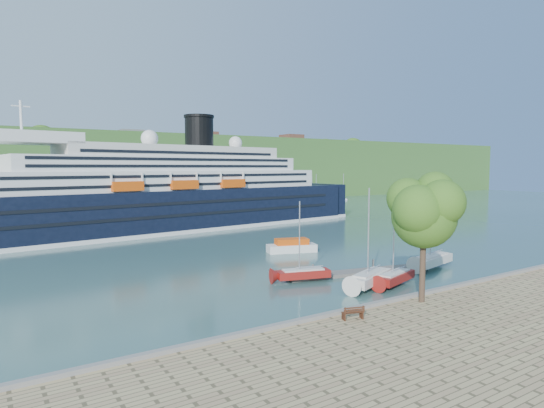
{
  "coord_description": "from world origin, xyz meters",
  "views": [
    {
      "loc": [
        -35.79,
        -26.8,
        12.54
      ],
      "look_at": [
        0.41,
        30.0,
        7.04
      ],
      "focal_mm": 30.0,
      "sensor_mm": 36.0,
      "label": 1
    }
  ],
  "objects": [
    {
      "name": "ground",
      "position": [
        0.0,
        0.0,
        0.0
      ],
      "size": [
        400.0,
        400.0,
        0.0
      ],
      "primitive_type": "plane",
      "color": "#2D504E",
      "rests_on": "ground"
    },
    {
      "name": "far_hillside",
      "position": [
        0.0,
        145.0,
        12.0
      ],
      "size": [
        400.0,
        50.0,
        24.0
      ],
      "primitive_type": "cube",
      "color": "#295221",
      "rests_on": "ground"
    },
    {
      "name": "quay_coping",
      "position": [
        0.0,
        -0.2,
        1.15
      ],
      "size": [
        220.0,
        0.5,
        0.3
      ],
      "primitive_type": "cube",
      "color": "slate",
      "rests_on": "promenade"
    },
    {
      "name": "cruise_ship",
      "position": [
        -8.55,
        59.52,
        11.62
      ],
      "size": [
        104.53,
        27.63,
        23.23
      ],
      "primitive_type": null,
      "rotation": [
        0.0,
        0.0,
        0.12
      ],
      "color": "black",
      "rests_on": "ground"
    },
    {
      "name": "park_bench",
      "position": [
        -12.54,
        -1.71,
        1.57
      ],
      "size": [
        1.91,
        1.22,
        1.14
      ],
      "primitive_type": null,
      "rotation": [
        0.0,
        0.0,
        -0.3
      ],
      "color": "#4B2715",
      "rests_on": "promenade"
    },
    {
      "name": "promenade_tree",
      "position": [
        -4.4,
        -1.5,
        7.02
      ],
      "size": [
        7.27,
        7.27,
        12.04
      ],
      "primitive_type": null,
      "color": "#2F6019",
      "rests_on": "promenade"
    },
    {
      "name": "floating_pontoon",
      "position": [
        1.02,
        12.01,
        0.2
      ],
      "size": [
        17.86,
        5.86,
        0.4
      ],
      "primitive_type": null,
      "rotation": [
        0.0,
        0.0,
        -0.21
      ],
      "color": "slate",
      "rests_on": "ground"
    },
    {
      "name": "sailboat_white_near",
      "position": [
        -2.2,
        6.94,
        4.97
      ],
      "size": [
        7.94,
        4.82,
        9.94
      ],
      "primitive_type": null,
      "rotation": [
        0.0,
        0.0,
        0.38
      ],
      "color": "silver",
      "rests_on": "ground"
    },
    {
      "name": "sailboat_red",
      "position": [
        0.57,
        6.03,
        4.35
      ],
      "size": [
        6.99,
        3.76,
        8.7
      ],
      "primitive_type": null,
      "rotation": [
        0.0,
        0.0,
        0.3
      ],
      "color": "maroon",
      "rests_on": "ground"
    },
    {
      "name": "sailboat_white_far",
      "position": [
        10.7,
        9.28,
        5.16
      ],
      "size": [
        8.28,
        3.91,
        10.32
      ],
      "primitive_type": null,
      "rotation": [
        0.0,
        0.0,
        0.22
      ],
      "color": "silver",
      "rests_on": "ground"
    },
    {
      "name": "tender_launch",
      "position": [
        2.25,
        27.5,
        1.01
      ],
      "size": [
        7.71,
        4.59,
        2.02
      ],
      "primitive_type": null,
      "rotation": [
        0.0,
        0.0,
        -0.31
      ],
      "color": "#DB4C0C",
      "rests_on": "ground"
    },
    {
      "name": "sailboat_extra",
      "position": [
        -6.64,
        12.58,
        4.23
      ],
      "size": [
        6.79,
        3.54,
        8.45
      ],
      "primitive_type": null,
      "rotation": [
        0.0,
        0.0,
        -0.28
      ],
      "color": "maroon",
      "rests_on": "ground"
    }
  ]
}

